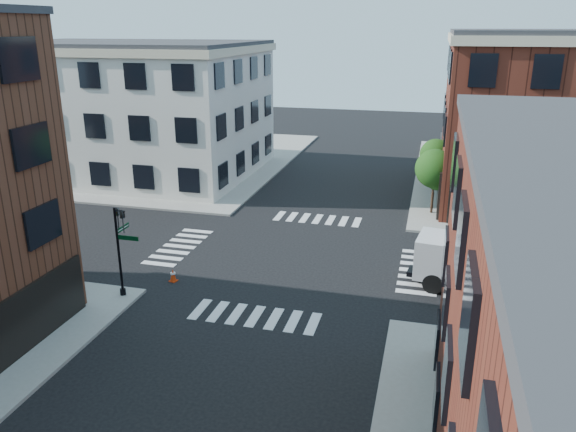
# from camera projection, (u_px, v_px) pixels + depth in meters

# --- Properties ---
(ground) EXTENTS (120.00, 120.00, 0.00)m
(ground) POSITION_uv_depth(u_px,v_px,m) (293.00, 258.00, 31.97)
(ground) COLOR black
(ground) RESTS_ON ground
(sidewalk_nw) EXTENTS (30.00, 30.00, 0.15)m
(sidewalk_nw) POSITION_uv_depth(u_px,v_px,m) (141.00, 157.00, 56.19)
(sidewalk_nw) COLOR gray
(sidewalk_nw) RESTS_ON ground
(building_nw) EXTENTS (22.00, 16.00, 11.00)m
(building_nw) POSITION_uv_depth(u_px,v_px,m) (128.00, 110.00, 49.38)
(building_nw) COLOR silver
(building_nw) RESTS_ON ground
(tree_near) EXTENTS (2.69, 2.69, 4.49)m
(tree_near) POSITION_uv_depth(u_px,v_px,m) (436.00, 171.00, 38.28)
(tree_near) COLOR black
(tree_near) RESTS_ON ground
(tree_far) EXTENTS (2.43, 2.43, 4.07)m
(tree_far) POSITION_uv_depth(u_px,v_px,m) (436.00, 156.00, 43.87)
(tree_far) COLOR black
(tree_far) RESTS_ON ground
(signal_pole) EXTENTS (1.29, 1.24, 4.60)m
(signal_pole) POSITION_uv_depth(u_px,v_px,m) (121.00, 242.00, 26.53)
(signal_pole) COLOR black
(signal_pole) RESTS_ON ground
(box_truck) EXTENTS (8.42, 3.53, 3.72)m
(box_truck) POSITION_uv_depth(u_px,v_px,m) (506.00, 259.00, 26.99)
(box_truck) COLOR white
(box_truck) RESTS_ON ground
(traffic_cone) EXTENTS (0.44, 0.44, 0.68)m
(traffic_cone) POSITION_uv_depth(u_px,v_px,m) (173.00, 275.00, 28.98)
(traffic_cone) COLOR red
(traffic_cone) RESTS_ON ground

